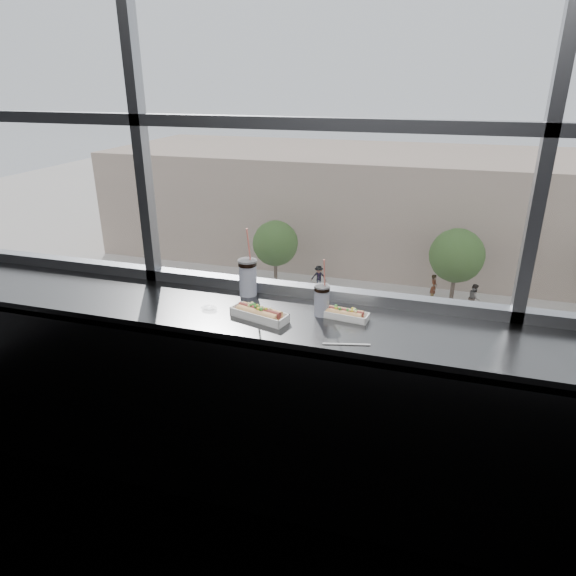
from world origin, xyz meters
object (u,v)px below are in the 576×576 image
(tree_left, at_px, (275,243))
(loose_straw, at_px, (346,344))
(car_near_c, at_px, (410,396))
(hotdog_tray_left, at_px, (259,313))
(hotdog_tray_right, at_px, (344,314))
(car_far_b, at_px, (465,320))
(pedestrian_b, at_px, (434,285))
(soda_cup_right, at_px, (322,299))
(wrapper, at_px, (209,308))
(tree_center, at_px, (457,256))
(car_near_b, at_px, (223,366))
(car_near_d, at_px, (542,415))
(soda_cup_left, at_px, (248,276))
(car_near_a, at_px, (95,343))
(car_far_a, at_px, (276,298))
(pedestrian_c, at_px, (474,295))
(pedestrian_a, at_px, (319,275))

(tree_left, bearing_deg, loose_straw, -71.17)
(car_near_c, bearing_deg, hotdog_tray_left, 176.61)
(hotdog_tray_left, relative_size, car_near_c, 0.05)
(hotdog_tray_right, relative_size, car_near_c, 0.04)
(car_far_b, xyz_separation_m, pedestrian_b, (-1.77, 5.00, -0.10))
(hotdog_tray_left, distance_m, soda_cup_right, 0.32)
(wrapper, relative_size, tree_center, 0.02)
(tree_center, bearing_deg, tree_left, 180.00)
(car_near_b, distance_m, car_near_d, 13.31)
(hotdog_tray_right, height_order, pedestrian_b, hotdog_tray_right)
(soda_cup_left, bearing_deg, hotdog_tray_right, -14.25)
(soda_cup_left, bearing_deg, car_near_a, 132.04)
(pedestrian_b, height_order, tree_left, tree_left)
(car_far_a, relative_size, car_near_d, 0.93)
(soda_cup_right, bearing_deg, pedestrian_c, 83.74)
(car_near_d, relative_size, car_near_c, 1.13)
(car_near_b, distance_m, tree_center, 15.76)
(car_far_a, xyz_separation_m, car_near_a, (-6.73, -8.00, 0.07))
(soda_cup_right, height_order, car_far_a, soda_cup_right)
(wrapper, bearing_deg, pedestrian_a, 102.01)
(car_far_b, height_order, pedestrian_b, car_far_b)
(car_far_a, relative_size, pedestrian_b, 3.11)
(car_near_b, bearing_deg, tree_center, -37.54)
(hotdog_tray_left, xyz_separation_m, soda_cup_right, (0.28, 0.13, 0.06))
(soda_cup_left, xyz_separation_m, car_far_a, (-7.77, 24.08, -11.09))
(pedestrian_c, bearing_deg, soda_cup_right, 173.74)
(wrapper, height_order, pedestrian_b, wrapper)
(soda_cup_left, height_order, pedestrian_b, soda_cup_left)
(pedestrian_b, distance_m, tree_left, 10.49)
(hotdog_tray_left, xyz_separation_m, car_near_d, (5.45, 16.35, -10.93))
(wrapper, distance_m, car_near_c, 19.73)
(wrapper, bearing_deg, car_near_b, 114.91)
(soda_cup_left, height_order, car_near_a, soda_cup_left)
(hotdog_tray_left, distance_m, pedestrian_a, 31.85)
(car_near_c, bearing_deg, car_near_a, 88.31)
(pedestrian_a, xyz_separation_m, tree_center, (8.54, -0.78, 2.44))
(pedestrian_b, bearing_deg, pedestrian_a, 91.72)
(car_near_b, bearing_deg, car_near_d, -87.92)
(hotdog_tray_right, distance_m, car_near_a, 24.68)
(hotdog_tray_left, height_order, car_near_d, hotdog_tray_left)
(car_far_a, relative_size, tree_left, 1.36)
(loose_straw, relative_size, car_near_a, 0.03)
(car_far_a, relative_size, car_near_a, 0.94)
(soda_cup_left, distance_m, pedestrian_a, 31.60)
(hotdog_tray_right, distance_m, car_far_b, 26.69)
(pedestrian_c, height_order, pedestrian_a, pedestrian_c)
(hotdog_tray_right, relative_size, car_far_a, 0.04)
(car_far_a, xyz_separation_m, car_near_d, (13.38, -8.00, 0.08))
(loose_straw, xyz_separation_m, pedestrian_c, (2.91, 28.38, -11.01))
(hotdog_tray_right, relative_size, tree_left, 0.05)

